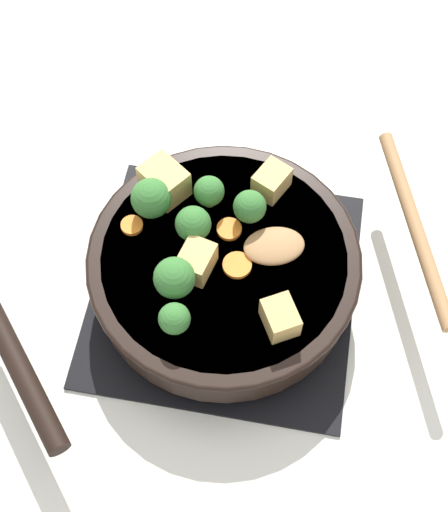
{
  "coord_description": "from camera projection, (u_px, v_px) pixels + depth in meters",
  "views": [
    {
      "loc": [
        -0.06,
        0.37,
        0.77
      ],
      "look_at": [
        0.0,
        0.0,
        0.08
      ],
      "focal_mm": 50.0,
      "sensor_mm": 36.0,
      "label": 1
    }
  ],
  "objects": [
    {
      "name": "tofu_cube_near_handle",
      "position": [
        272.0,
        181.0,
        0.81
      ],
      "size": [
        0.05,
        0.05,
        0.03
      ],
      "primitive_type": "cube",
      "rotation": [
        0.0,
        0.0,
        1.1
      ],
      "color": "tan",
      "rests_on": "skillet_pan"
    },
    {
      "name": "tofu_cube_east_chunk",
      "position": [
        280.0,
        318.0,
        0.73
      ],
      "size": [
        0.05,
        0.05,
        0.03
      ],
      "primitive_type": "cube",
      "rotation": [
        0.0,
        0.0,
        5.23
      ],
      "color": "tan",
      "rests_on": "skillet_pan"
    },
    {
      "name": "broccoli_floret_near_spoon",
      "position": [
        193.0,
        224.0,
        0.77
      ],
      "size": [
        0.04,
        0.04,
        0.05
      ],
      "color": "#709956",
      "rests_on": "skillet_pan"
    },
    {
      "name": "carrot_slice_edge_slice",
      "position": [
        132.0,
        225.0,
        0.8
      ],
      "size": [
        0.03,
        0.03,
        0.01
      ],
      "primitive_type": "cylinder",
      "color": "orange",
      "rests_on": "skillet_pan"
    },
    {
      "name": "broccoli_floret_east_rim",
      "position": [
        174.0,
        319.0,
        0.72
      ],
      "size": [
        0.03,
        0.03,
        0.04
      ],
      "color": "#709956",
      "rests_on": "skillet_pan"
    },
    {
      "name": "carrot_slice_orange_thin",
      "position": [
        228.0,
        229.0,
        0.8
      ],
      "size": [
        0.03,
        0.03,
        0.01
      ],
      "primitive_type": "cylinder",
      "color": "orange",
      "rests_on": "skillet_pan"
    },
    {
      "name": "carrot_slice_near_center",
      "position": [
        237.0,
        265.0,
        0.78
      ],
      "size": [
        0.03,
        0.03,
        0.01
      ],
      "primitive_type": "cylinder",
      "color": "orange",
      "rests_on": "skillet_pan"
    },
    {
      "name": "ground_plane",
      "position": [
        224.0,
        288.0,
        0.86
      ],
      "size": [
        2.4,
        2.4,
        0.0
      ],
      "primitive_type": "plane",
      "color": "silver"
    },
    {
      "name": "tofu_cube_west_chunk",
      "position": [
        196.0,
        261.0,
        0.76
      ],
      "size": [
        0.04,
        0.05,
        0.03
      ],
      "primitive_type": "cube",
      "rotation": [
        0.0,
        0.0,
        4.46
      ],
      "color": "tan",
      "rests_on": "skillet_pan"
    },
    {
      "name": "skillet_pan",
      "position": [
        222.0,
        267.0,
        0.81
      ],
      "size": [
        0.41,
        0.4,
        0.06
      ],
      "color": "black",
      "rests_on": "front_burner_grate"
    },
    {
      "name": "broccoli_floret_west_rim",
      "position": [
        250.0,
        207.0,
        0.79
      ],
      "size": [
        0.04,
        0.04,
        0.04
      ],
      "color": "#709956",
      "rests_on": "skillet_pan"
    },
    {
      "name": "tofu_cube_center_large",
      "position": [
        164.0,
        181.0,
        0.81
      ],
      "size": [
        0.06,
        0.06,
        0.04
      ],
      "primitive_type": "cube",
      "rotation": [
        0.0,
        0.0,
        2.51
      ],
      "color": "tan",
      "rests_on": "skillet_pan"
    },
    {
      "name": "front_burner_grate",
      "position": [
        224.0,
        284.0,
        0.85
      ],
      "size": [
        0.31,
        0.31,
        0.03
      ],
      "color": "black",
      "rests_on": "ground_plane"
    },
    {
      "name": "broccoli_floret_center_top",
      "position": [
        151.0,
        198.0,
        0.79
      ],
      "size": [
        0.05,
        0.05,
        0.05
      ],
      "color": "#709956",
      "rests_on": "skillet_pan"
    },
    {
      "name": "broccoli_floret_north_edge",
      "position": [
        209.0,
        192.0,
        0.8
      ],
      "size": [
        0.03,
        0.03,
        0.04
      ],
      "color": "#709956",
      "rests_on": "skillet_pan"
    },
    {
      "name": "wooden_spoon",
      "position": [
        357.0,
        234.0,
        0.79
      ],
      "size": [
        0.24,
        0.24,
        0.02
      ],
      "color": "#A87A4C",
      "rests_on": "skillet_pan"
    },
    {
      "name": "broccoli_floret_south_cluster",
      "position": [
        174.0,
        278.0,
        0.74
      ],
      "size": [
        0.04,
        0.04,
        0.05
      ],
      "color": "#709956",
      "rests_on": "skillet_pan"
    }
  ]
}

